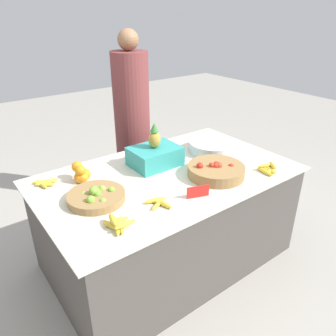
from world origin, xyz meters
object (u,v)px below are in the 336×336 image
at_px(lime_bowl, 96,196).
at_px(produce_crate, 155,155).
at_px(tomato_basket, 216,170).
at_px(price_sign, 198,192).
at_px(metal_bowl, 213,146).
at_px(vendor_person, 133,128).

relative_size(lime_bowl, produce_crate, 1.00).
height_order(tomato_basket, price_sign, tomato_basket).
relative_size(metal_bowl, price_sign, 2.76).
bearing_deg(lime_bowl, produce_crate, 19.03).
xyz_separation_m(lime_bowl, vendor_person, (0.86, 0.98, -0.01)).
relative_size(lime_bowl, tomato_basket, 0.89).
height_order(produce_crate, vendor_person, vendor_person).
bearing_deg(price_sign, tomato_basket, 45.22).
distance_m(tomato_basket, vendor_person, 1.19).
bearing_deg(metal_bowl, vendor_person, 107.62).
distance_m(metal_bowl, produce_crate, 0.55).
bearing_deg(metal_bowl, produce_crate, 172.83).
height_order(lime_bowl, metal_bowl, lime_bowl).
bearing_deg(tomato_basket, vendor_person, 88.76).
distance_m(price_sign, produce_crate, 0.56).
bearing_deg(produce_crate, tomato_basket, -58.98).
relative_size(lime_bowl, metal_bowl, 0.91).
distance_m(tomato_basket, produce_crate, 0.48).
xyz_separation_m(metal_bowl, vendor_person, (-0.27, 0.85, -0.02)).
relative_size(lime_bowl, vendor_person, 0.21).
relative_size(tomato_basket, price_sign, 2.83).
bearing_deg(lime_bowl, vendor_person, 48.67).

